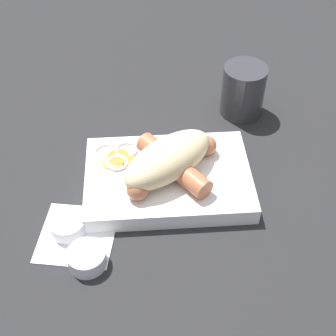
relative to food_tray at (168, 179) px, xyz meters
name	(u,v)px	position (x,y,z in m)	size (l,w,h in m)	color
ground_plane	(168,185)	(0.00, 0.00, -0.01)	(3.00, 3.00, 0.00)	#232326
food_tray	(168,179)	(0.00, 0.00, 0.00)	(0.26, 0.18, 0.03)	white
bread_roll	(169,160)	(0.00, 0.00, 0.04)	(0.17, 0.16, 0.06)	beige
sausage	(174,167)	(-0.01, 0.00, 0.03)	(0.15, 0.13, 0.03)	#B26642
pickled_veggies	(117,157)	(0.08, -0.04, 0.02)	(0.07, 0.07, 0.01)	orange
napkin	(77,235)	(0.14, 0.09, -0.01)	(0.13, 0.13, 0.00)	white
condiment_cup_near	(68,226)	(0.15, 0.08, 0.00)	(0.05, 0.05, 0.03)	white
condiment_cup_far	(87,259)	(0.12, 0.14, 0.00)	(0.05, 0.05, 0.03)	white
drink_glass	(243,91)	(-0.15, -0.18, 0.03)	(0.08, 0.08, 0.10)	#333338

